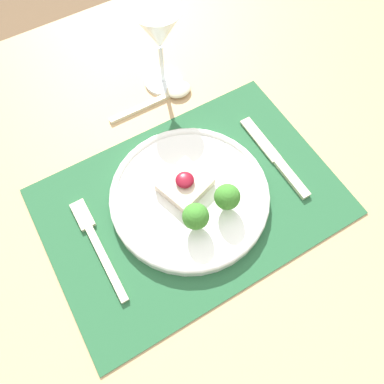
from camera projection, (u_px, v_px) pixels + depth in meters
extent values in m
plane|color=brown|center=(192.00, 293.00, 1.30)|extent=(8.00, 8.00, 0.00)
cube|color=tan|center=(191.00, 206.00, 0.64)|extent=(1.32, 1.06, 0.03)
cylinder|color=tan|center=(271.00, 67.00, 1.29)|extent=(0.06, 0.06, 0.73)
cube|color=#235633|center=(191.00, 202.00, 0.62)|extent=(0.48, 0.33, 0.00)
cylinder|color=white|center=(192.00, 195.00, 0.62)|extent=(0.26, 0.26, 0.02)
torus|color=white|center=(192.00, 193.00, 0.61)|extent=(0.26, 0.26, 0.01)
cube|color=beige|center=(187.00, 183.00, 0.61)|extent=(0.09, 0.09, 0.02)
ellipsoid|color=maroon|center=(187.00, 179.00, 0.59)|extent=(0.03, 0.03, 0.01)
cylinder|color=#84B256|center=(226.00, 203.00, 0.59)|extent=(0.01, 0.01, 0.02)
sphere|color=#387A28|center=(227.00, 197.00, 0.57)|extent=(0.04, 0.04, 0.04)
cylinder|color=#84B256|center=(196.00, 222.00, 0.58)|extent=(0.01, 0.01, 0.02)
sphere|color=#387A28|center=(196.00, 216.00, 0.56)|extent=(0.04, 0.04, 0.04)
cube|color=beige|center=(107.00, 263.00, 0.57)|extent=(0.01, 0.13, 0.01)
cube|color=beige|center=(83.00, 215.00, 0.61)|extent=(0.02, 0.05, 0.01)
cube|color=beige|center=(292.00, 178.00, 0.64)|extent=(0.02, 0.08, 0.01)
cube|color=beige|center=(260.00, 139.00, 0.67)|extent=(0.02, 0.10, 0.00)
cube|color=beige|center=(140.00, 108.00, 0.71)|extent=(0.13, 0.01, 0.01)
ellipsoid|color=beige|center=(179.00, 89.00, 0.72)|extent=(0.05, 0.04, 0.01)
cylinder|color=white|center=(163.00, 80.00, 0.74)|extent=(0.07, 0.07, 0.01)
cylinder|color=white|center=(162.00, 64.00, 0.70)|extent=(0.01, 0.01, 0.08)
cone|color=white|center=(158.00, 29.00, 0.63)|extent=(0.08, 0.08, 0.08)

